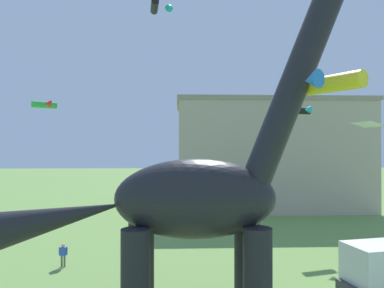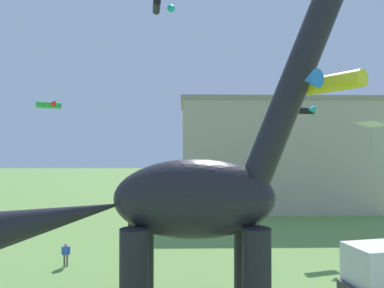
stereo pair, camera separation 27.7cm
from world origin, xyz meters
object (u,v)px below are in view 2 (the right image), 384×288
(dinosaur_sculpture, at_px, (193,199))
(person_watching_child, at_px, (66,252))
(kite_far_left, at_px, (371,124))
(kite_near_high, at_px, (305,110))
(kite_high_left, at_px, (329,82))
(kite_mid_left, at_px, (49,105))
(kite_far_right, at_px, (160,6))

(dinosaur_sculpture, bearing_deg, person_watching_child, 155.83)
(kite_far_left, bearing_deg, dinosaur_sculpture, -142.08)
(dinosaur_sculpture, bearing_deg, kite_far_left, 63.17)
(kite_near_high, xyz_separation_m, kite_high_left, (-5.16, -18.21, -0.81))
(kite_mid_left, relative_size, kite_far_right, 1.31)
(dinosaur_sculpture, height_order, person_watching_child, dinosaur_sculpture)
(dinosaur_sculpture, xyz_separation_m, kite_near_high, (10.13, 17.21, 5.21))
(kite_high_left, xyz_separation_m, kite_far_right, (-6.88, 10.41, 6.75))
(dinosaur_sculpture, relative_size, kite_far_left, 6.96)
(person_watching_child, height_order, kite_far_left, kite_far_left)
(kite_near_high, distance_m, kite_far_right, 15.53)
(person_watching_child, distance_m, kite_far_left, 21.31)
(person_watching_child, height_order, kite_mid_left, kite_mid_left)
(person_watching_child, xyz_separation_m, kite_far_left, (19.69, 0.06, 8.15))
(kite_high_left, bearing_deg, kite_mid_left, 129.97)
(person_watching_child, relative_size, kite_near_high, 0.67)
(kite_mid_left, height_order, kite_far_left, kite_mid_left)
(dinosaur_sculpture, relative_size, kite_mid_left, 6.60)
(kite_near_high, xyz_separation_m, kite_far_left, (1.71, -7.98, -1.71))
(kite_high_left, relative_size, kite_mid_left, 1.04)
(kite_near_high, bearing_deg, kite_high_left, -105.83)
(kite_mid_left, distance_m, kite_far_right, 16.58)
(dinosaur_sculpture, bearing_deg, kite_near_high, 84.77)
(kite_far_left, distance_m, kite_far_right, 15.75)
(kite_near_high, relative_size, kite_far_left, 0.98)
(person_watching_child, distance_m, kite_far_right, 16.88)
(kite_high_left, bearing_deg, person_watching_child, 141.57)
(kite_mid_left, bearing_deg, kite_far_right, -44.89)
(kite_far_left, bearing_deg, kite_mid_left, 155.60)
(kite_near_high, height_order, kite_mid_left, kite_mid_left)
(kite_near_high, distance_m, kite_far_left, 8.34)
(kite_far_right, bearing_deg, person_watching_child, -177.66)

